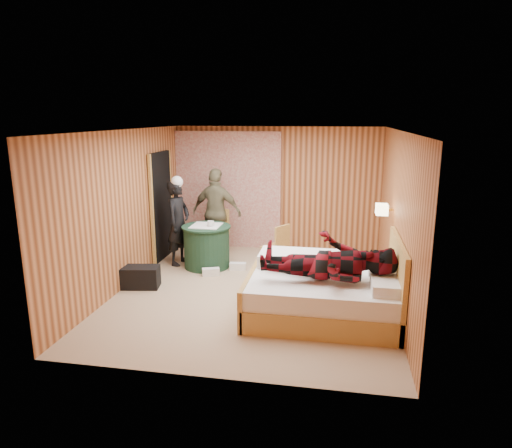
% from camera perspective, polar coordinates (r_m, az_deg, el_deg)
% --- Properties ---
extents(floor, '(4.20, 5.00, 0.01)m').
position_cam_1_polar(floor, '(7.31, -0.20, -8.35)').
color(floor, tan).
rests_on(floor, ground).
extents(ceiling, '(4.20, 5.00, 0.01)m').
position_cam_1_polar(ceiling, '(6.79, -0.21, 11.63)').
color(ceiling, white).
rests_on(ceiling, wall_back).
extents(wall_back, '(4.20, 0.02, 2.50)m').
position_cam_1_polar(wall_back, '(9.38, 2.55, 4.45)').
color(wall_back, '#C37D4B').
rests_on(wall_back, floor).
extents(wall_left, '(0.02, 5.00, 2.50)m').
position_cam_1_polar(wall_left, '(7.60, -15.98, 1.81)').
color(wall_left, '#C37D4B').
rests_on(wall_left, floor).
extents(wall_right, '(0.02, 5.00, 2.50)m').
position_cam_1_polar(wall_right, '(6.89, 17.23, 0.56)').
color(wall_right, '#C37D4B').
rests_on(wall_right, floor).
extents(curtain, '(2.20, 0.08, 2.40)m').
position_cam_1_polar(curtain, '(9.50, -3.51, 4.25)').
color(curtain, beige).
rests_on(curtain, floor).
extents(doorway, '(0.06, 0.90, 2.05)m').
position_cam_1_polar(doorway, '(8.88, -11.73, 2.20)').
color(doorway, black).
rests_on(doorway, floor).
extents(wall_lamp, '(0.26, 0.24, 0.16)m').
position_cam_1_polar(wall_lamp, '(7.30, 15.48, 1.77)').
color(wall_lamp, gold).
rests_on(wall_lamp, wall_right).
extents(bed, '(2.06, 1.63, 1.12)m').
position_cam_1_polar(bed, '(6.47, 8.64, -8.41)').
color(bed, tan).
rests_on(bed, floor).
extents(nightstand, '(0.40, 0.54, 0.52)m').
position_cam_1_polar(nightstand, '(7.42, 14.75, -6.26)').
color(nightstand, tan).
rests_on(nightstand, floor).
extents(round_table, '(0.88, 0.88, 0.78)m').
position_cam_1_polar(round_table, '(8.36, -6.18, -2.75)').
color(round_table, '#1C3E29').
rests_on(round_table, floor).
extents(chair_far, '(0.48, 0.48, 0.93)m').
position_cam_1_polar(chair_far, '(8.96, -4.88, -0.64)').
color(chair_far, tan).
rests_on(chair_far, floor).
extents(chair_near, '(0.52, 0.52, 0.84)m').
position_cam_1_polar(chair_near, '(8.12, 2.76, -2.50)').
color(chair_near, tan).
rests_on(chair_near, floor).
extents(duffel_bag, '(0.66, 0.43, 0.35)m').
position_cam_1_polar(duffel_bag, '(7.63, -14.32, -6.44)').
color(duffel_bag, black).
rests_on(duffel_bag, floor).
extents(sneaker_left, '(0.32, 0.21, 0.13)m').
position_cam_1_polar(sneaker_left, '(7.99, -5.66, -5.98)').
color(sneaker_left, white).
rests_on(sneaker_left, floor).
extents(sneaker_right, '(0.30, 0.15, 0.13)m').
position_cam_1_polar(sneaker_right, '(8.25, -2.28, -5.31)').
color(sneaker_right, white).
rests_on(sneaker_right, floor).
extents(woman_standing, '(0.49, 0.64, 1.57)m').
position_cam_1_polar(woman_standing, '(8.51, -9.66, 0.15)').
color(woman_standing, black).
rests_on(woman_standing, floor).
extents(man_at_table, '(1.06, 0.58, 1.72)m').
position_cam_1_polar(man_at_table, '(8.94, -4.93, 1.44)').
color(man_at_table, '#6F684A').
rests_on(man_at_table, floor).
extents(man_on_bed, '(0.86, 0.67, 1.77)m').
position_cam_1_polar(man_on_bed, '(6.04, 9.06, -3.36)').
color(man_on_bed, '#600910').
rests_on(man_on_bed, bed).
extents(book_lower, '(0.17, 0.23, 0.02)m').
position_cam_1_polar(book_lower, '(7.29, 14.90, -4.45)').
color(book_lower, white).
rests_on(book_lower, nightstand).
extents(book_upper, '(0.27, 0.28, 0.02)m').
position_cam_1_polar(book_upper, '(7.28, 14.91, -4.30)').
color(book_upper, white).
rests_on(book_upper, nightstand).
extents(cup_nightstand, '(0.13, 0.13, 0.09)m').
position_cam_1_polar(cup_nightstand, '(7.45, 14.81, -3.76)').
color(cup_nightstand, white).
rests_on(cup_nightstand, nightstand).
extents(cup_table, '(0.13, 0.13, 0.10)m').
position_cam_1_polar(cup_table, '(8.17, -5.68, 0.06)').
color(cup_table, white).
rests_on(cup_table, round_table).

